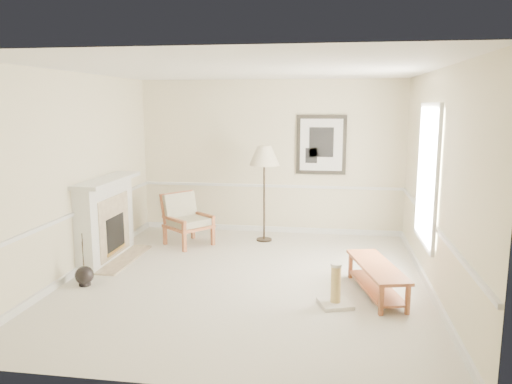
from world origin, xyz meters
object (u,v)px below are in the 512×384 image
floor_vase (84,276)px  scratching_post (336,292)px  floor_lamp (264,158)px  armchair (185,217)px  bench (377,275)px

floor_vase → scratching_post: 3.40m
floor_lamp → scratching_post: size_ratio=3.20×
armchair → scratching_post: bearing=-93.3°
armchair → scratching_post: armchair is taller
armchair → floor_vase: bearing=-160.2°
floor_vase → scratching_post: (3.39, -0.17, 0.03)m
bench → floor_lamp: bearing=127.3°
armchair → scratching_post: (2.62, -2.39, -0.32)m
bench → scratching_post: scratching_post is taller
floor_vase → armchair: bearing=70.8°
floor_vase → bench: floor_vase is taller
bench → scratching_post: size_ratio=2.73×
floor_lamp → armchair: bearing=-162.8°
floor_lamp → scratching_post: bearing=-65.6°
floor_vase → armchair: 2.37m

